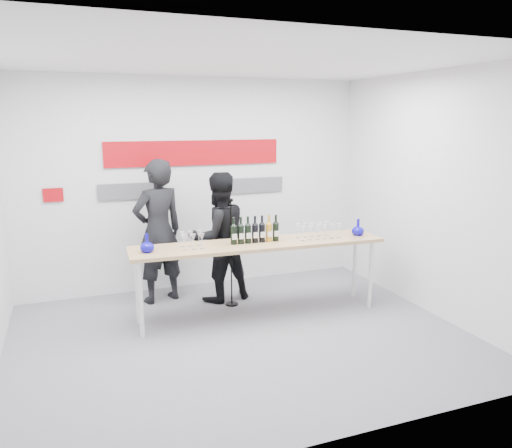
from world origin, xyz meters
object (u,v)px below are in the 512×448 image
object	(u,v)px
presenter_left	(158,232)
mic_stand	(232,273)
tasting_table	(259,248)
presenter_right	(219,237)

from	to	relation	value
presenter_left	mic_stand	bearing A→B (deg)	132.31
tasting_table	mic_stand	size ratio (longest dim) A/B	2.20
presenter_left	tasting_table	bearing A→B (deg)	121.04
presenter_right	presenter_left	bearing A→B (deg)	-27.63
tasting_table	mic_stand	xyz separation A→B (m)	(-0.21, 0.45, -0.43)
tasting_table	mic_stand	world-z (taller)	mic_stand
presenter_left	mic_stand	world-z (taller)	presenter_left
presenter_left	presenter_right	xyz separation A→B (m)	(0.76, -0.24, -0.09)
tasting_table	presenter_left	size ratio (longest dim) A/B	1.64
tasting_table	presenter_right	bearing A→B (deg)	115.50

